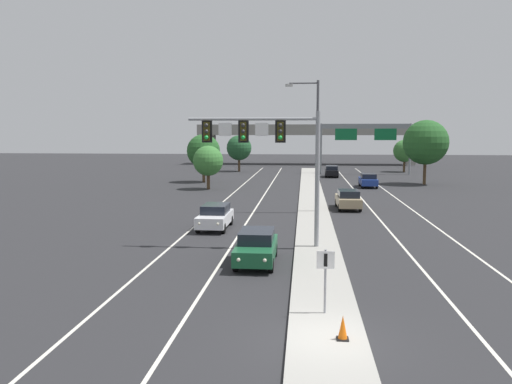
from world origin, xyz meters
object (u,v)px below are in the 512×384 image
at_px(median_sign_post, 325,272).
at_px(car_oncoming_green, 256,246).
at_px(overhead_signal_mast, 271,147).
at_px(highway_sign_gantry, 366,133).
at_px(tree_far_right_a, 426,142).
at_px(car_receding_blue, 368,180).
at_px(tree_far_left_b, 203,151).
at_px(tree_far_right_b, 405,151).
at_px(car_oncoming_white, 215,216).
at_px(car_receding_black, 332,171).
at_px(car_receding_tan, 348,199).
at_px(street_lamp_median, 314,138).
at_px(tree_far_left_a, 208,161).
at_px(traffic_cone_median_nose, 343,328).
at_px(tree_far_left_c, 239,148).

relative_size(median_sign_post, car_oncoming_green, 0.49).
height_order(overhead_signal_mast, highway_sign_gantry, highway_sign_gantry).
bearing_deg(tree_far_right_a, car_receding_blue, -151.94).
distance_m(tree_far_left_b, tree_far_right_b, 34.06).
relative_size(car_oncoming_white, car_receding_black, 0.99).
height_order(car_receding_tan, highway_sign_gantry, highway_sign_gantry).
bearing_deg(tree_far_right_a, car_oncoming_white, -123.46).
bearing_deg(street_lamp_median, car_oncoming_green, -100.66).
bearing_deg(car_receding_black, car_receding_blue, -75.43).
bearing_deg(car_receding_blue, tree_far_left_a, -168.22).
bearing_deg(traffic_cone_median_nose, tree_far_right_b, 78.00).
xyz_separation_m(street_lamp_median, car_receding_tan, (2.84, 2.21, -4.97)).
bearing_deg(car_oncoming_white, tree_far_right_a, 56.54).
distance_m(median_sign_post, tree_far_left_a, 40.13).
bearing_deg(tree_far_left_b, car_receding_blue, -11.73).
xyz_separation_m(tree_far_left_c, tree_far_right_b, (25.92, 1.29, -0.44)).
height_order(overhead_signal_mast, car_oncoming_white, overhead_signal_mast).
bearing_deg(overhead_signal_mast, tree_far_right_a, 65.70).
relative_size(overhead_signal_mast, tree_far_left_b, 1.20).
height_order(car_receding_tan, tree_far_left_c, tree_far_left_c).
bearing_deg(car_oncoming_green, car_oncoming_white, 112.12).
relative_size(tree_far_left_b, tree_far_right_b, 1.18).
distance_m(traffic_cone_median_nose, tree_far_right_a, 50.14).
height_order(highway_sign_gantry, tree_far_left_b, highway_sign_gantry).
relative_size(street_lamp_median, traffic_cone_median_nose, 13.51).
xyz_separation_m(median_sign_post, car_oncoming_white, (-6.48, 15.62, -0.77)).
bearing_deg(tree_far_left_a, tree_far_right_b, 46.04).
bearing_deg(car_receding_tan, highway_sign_gantry, 81.42).
xyz_separation_m(car_receding_black, tree_far_left_c, (-14.15, 8.84, 2.92)).
distance_m(car_oncoming_green, tree_far_left_a, 32.61).
relative_size(tree_far_left_b, tree_far_left_c, 1.04).
relative_size(street_lamp_median, tree_far_left_c, 1.75).
xyz_separation_m(street_lamp_median, car_receding_black, (3.06, 32.48, -4.97)).
bearing_deg(car_receding_tan, overhead_signal_mast, -109.92).
bearing_deg(tree_far_left_a, highway_sign_gantry, 48.68).
distance_m(car_receding_black, tree_far_left_c, 16.93).
bearing_deg(traffic_cone_median_nose, tree_far_left_a, 105.99).
distance_m(car_receding_tan, tree_far_left_b, 26.78).
xyz_separation_m(car_oncoming_green, tree_far_left_b, (-10.27, 39.27, 3.08)).
height_order(overhead_signal_mast, tree_far_left_b, overhead_signal_mast).
distance_m(car_oncoming_green, tree_far_left_b, 40.71).
relative_size(car_oncoming_green, tree_far_left_b, 0.75).
height_order(street_lamp_median, tree_far_right_a, street_lamp_median).
bearing_deg(car_oncoming_white, car_receding_tan, 45.51).
bearing_deg(car_oncoming_green, overhead_signal_mast, 81.76).
relative_size(highway_sign_gantry, tree_far_left_c, 2.32).
bearing_deg(overhead_signal_mast, tree_far_left_b, 106.66).
xyz_separation_m(car_oncoming_white, tree_far_right_b, (21.33, 49.90, 2.47)).
bearing_deg(traffic_cone_median_nose, car_receding_black, 87.39).
bearing_deg(tree_far_left_c, car_receding_black, -32.00).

